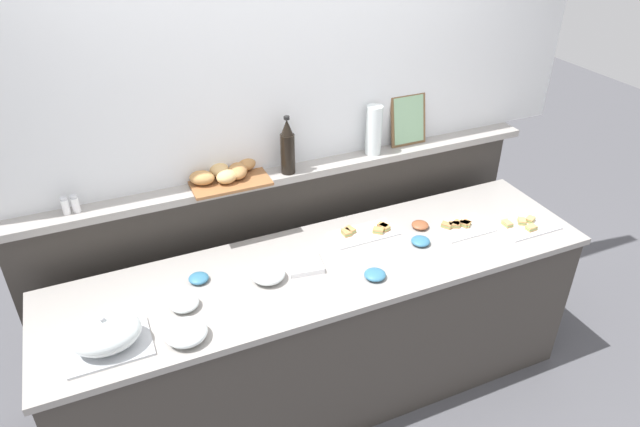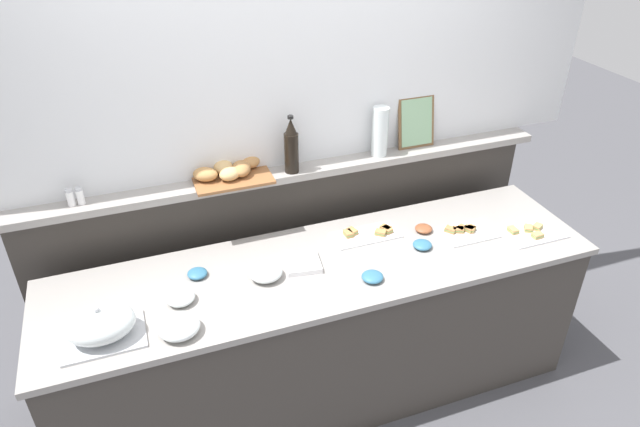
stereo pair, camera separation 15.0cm
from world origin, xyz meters
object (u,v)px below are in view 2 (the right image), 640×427
(condiment_bowl_teal, at_px, (422,245))
(wine_bottle_dark, at_px, (291,147))
(sandwich_platter_front, at_px, (367,234))
(glass_bowl_medium, at_px, (181,298))
(condiment_bowl_red, at_px, (424,229))
(salt_shaker, at_px, (70,198))
(bread_basket, at_px, (230,171))
(condiment_bowl_cream, at_px, (197,273))
(glass_bowl_small, at_px, (265,272))
(water_carafe, at_px, (380,132))
(framed_picture, at_px, (416,122))
(glass_bowl_large, at_px, (179,327))
(sandwich_platter_rear, at_px, (466,231))
(condiment_bowl_dark, at_px, (372,277))
(pepper_shaker, at_px, (80,196))
(napkin_stack, at_px, (303,263))
(sandwich_platter_side, at_px, (532,233))
(serving_cloche, at_px, (101,325))

(condiment_bowl_teal, relative_size, wine_bottle_dark, 0.32)
(sandwich_platter_front, height_order, glass_bowl_medium, glass_bowl_medium)
(condiment_bowl_red, distance_m, salt_shaker, 1.80)
(condiment_bowl_teal, height_order, salt_shaker, salt_shaker)
(bread_basket, bearing_deg, wine_bottle_dark, -7.74)
(sandwich_platter_front, height_order, condiment_bowl_cream, sandwich_platter_front)
(glass_bowl_small, height_order, water_carafe, water_carafe)
(framed_picture, bearing_deg, glass_bowl_large, -153.46)
(condiment_bowl_cream, bearing_deg, glass_bowl_small, -20.99)
(sandwich_platter_rear, xyz_separation_m, glass_bowl_large, (-1.57, -0.24, 0.02))
(condiment_bowl_teal, bearing_deg, condiment_bowl_cream, 172.00)
(glass_bowl_large, relative_size, condiment_bowl_teal, 1.81)
(sandwich_platter_rear, relative_size, salt_shaker, 3.39)
(glass_bowl_medium, relative_size, wine_bottle_dark, 0.42)
(condiment_bowl_dark, relative_size, water_carafe, 0.38)
(salt_shaker, bearing_deg, water_carafe, -0.00)
(sandwich_platter_front, bearing_deg, framed_picture, 38.27)
(glass_bowl_medium, distance_m, pepper_shaker, 0.70)
(napkin_stack, bearing_deg, glass_bowl_medium, -173.60)
(sandwich_platter_side, bearing_deg, water_carafe, 137.62)
(serving_cloche, relative_size, glass_bowl_medium, 2.58)
(pepper_shaker, relative_size, bread_basket, 0.21)
(sandwich_platter_side, height_order, bread_basket, bread_basket)
(condiment_bowl_dark, height_order, condiment_bowl_cream, condiment_bowl_dark)
(sandwich_platter_side, distance_m, glass_bowl_small, 1.46)
(glass_bowl_medium, bearing_deg, sandwich_platter_side, -2.76)
(sandwich_platter_front, relative_size, sandwich_platter_side, 1.11)
(bread_basket, bearing_deg, condiment_bowl_red, -22.03)
(serving_cloche, height_order, framed_picture, framed_picture)
(water_carafe, bearing_deg, condiment_bowl_cream, -162.81)
(sandwich_platter_front, relative_size, glass_bowl_small, 2.22)
(serving_cloche, bearing_deg, salt_shaker, 95.72)
(sandwich_platter_side, xyz_separation_m, wine_bottle_dark, (-1.17, 0.57, 0.44))
(glass_bowl_medium, relative_size, framed_picture, 0.45)
(glass_bowl_large, bearing_deg, framed_picture, 26.54)
(condiment_bowl_teal, bearing_deg, sandwich_platter_side, -8.48)
(glass_bowl_small, relative_size, framed_picture, 0.56)
(sandwich_platter_rear, relative_size, glass_bowl_large, 1.64)
(sandwich_platter_front, height_order, framed_picture, framed_picture)
(glass_bowl_medium, xyz_separation_m, condiment_bowl_cream, (0.10, 0.16, -0.01))
(condiment_bowl_cream, relative_size, water_carafe, 0.34)
(wine_bottle_dark, distance_m, bread_basket, 0.34)
(glass_bowl_large, relative_size, condiment_bowl_dark, 1.71)
(sandwich_platter_side, distance_m, condiment_bowl_teal, 0.63)
(sandwich_platter_side, height_order, salt_shaker, salt_shaker)
(glass_bowl_large, bearing_deg, condiment_bowl_teal, 9.00)
(sandwich_platter_side, distance_m, condiment_bowl_red, 0.58)
(glass_bowl_medium, relative_size, bread_basket, 0.32)
(glass_bowl_small, xyz_separation_m, water_carafe, (0.80, 0.46, 0.42))
(condiment_bowl_dark, distance_m, condiment_bowl_teal, 0.39)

